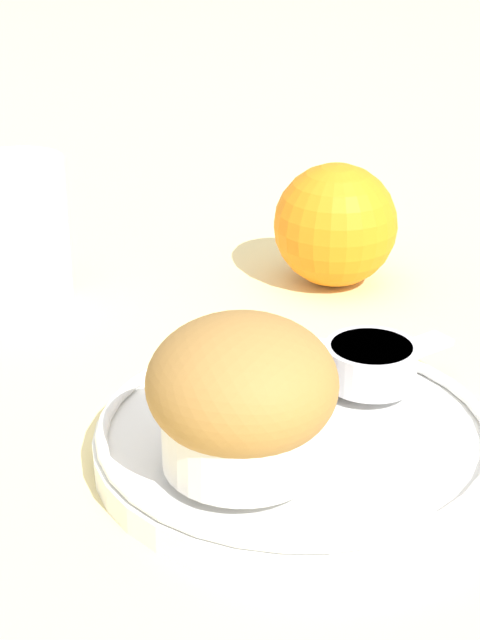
% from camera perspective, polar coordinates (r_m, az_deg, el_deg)
% --- Properties ---
extents(ground_plane, '(3.00, 3.00, 0.00)m').
position_cam_1_polar(ground_plane, '(0.54, 1.62, -6.52)').
color(ground_plane, beige).
extents(plate, '(0.20, 0.20, 0.02)m').
position_cam_1_polar(plate, '(0.53, 2.96, -6.41)').
color(plate, white).
rests_on(plate, ground_plane).
extents(muffin, '(0.09, 0.09, 0.07)m').
position_cam_1_polar(muffin, '(0.47, 0.11, -4.14)').
color(muffin, silver).
rests_on(muffin, plate).
extents(cream_ramekin, '(0.05, 0.05, 0.02)m').
position_cam_1_polar(cream_ramekin, '(0.55, 6.99, -2.23)').
color(cream_ramekin, silver).
rests_on(cream_ramekin, plate).
extents(berry_pair, '(0.03, 0.01, 0.01)m').
position_cam_1_polar(berry_pair, '(0.54, 1.23, -3.15)').
color(berry_pair, '#4C194C').
rests_on(berry_pair, plate).
extents(butter_knife, '(0.16, 0.10, 0.00)m').
position_cam_1_polar(butter_knife, '(0.55, 4.36, -3.32)').
color(butter_knife, silver).
rests_on(butter_knife, plate).
extents(orange_fruit, '(0.08, 0.08, 0.08)m').
position_cam_1_polar(orange_fruit, '(0.71, 5.11, 5.07)').
color(orange_fruit, orange).
rests_on(orange_fruit, ground_plane).
extents(juice_glass, '(0.06, 0.06, 0.09)m').
position_cam_1_polar(juice_glass, '(0.70, -11.62, 4.68)').
color(juice_glass, silver).
rests_on(juice_glass, ground_plane).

